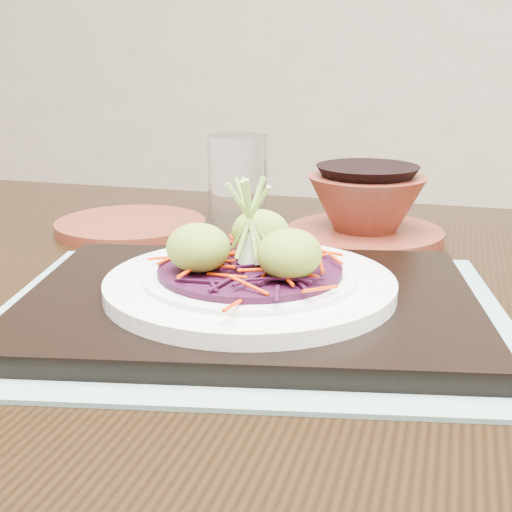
% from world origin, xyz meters
% --- Properties ---
extents(dining_table, '(1.26, 0.87, 0.77)m').
position_xyz_m(dining_table, '(-0.03, 0.07, 0.67)').
color(dining_table, black).
rests_on(dining_table, ground).
extents(placemat, '(0.46, 0.38, 0.00)m').
position_xyz_m(placemat, '(-0.02, 0.01, 0.77)').
color(placemat, gray).
rests_on(placemat, dining_table).
extents(serving_tray, '(0.40, 0.32, 0.02)m').
position_xyz_m(serving_tray, '(-0.02, 0.01, 0.78)').
color(serving_tray, black).
rests_on(serving_tray, placemat).
extents(white_plate, '(0.23, 0.23, 0.02)m').
position_xyz_m(white_plate, '(-0.02, 0.01, 0.80)').
color(white_plate, white).
rests_on(white_plate, serving_tray).
extents(cabbage_bed, '(0.15, 0.15, 0.01)m').
position_xyz_m(cabbage_bed, '(-0.02, 0.01, 0.81)').
color(cabbage_bed, '#300924').
rests_on(cabbage_bed, white_plate).
extents(carrot_julienne, '(0.18, 0.18, 0.01)m').
position_xyz_m(carrot_julienne, '(-0.02, 0.01, 0.82)').
color(carrot_julienne, red).
rests_on(carrot_julienne, cabbage_bed).
extents(guacamole_scoops, '(0.13, 0.11, 0.04)m').
position_xyz_m(guacamole_scoops, '(-0.02, 0.01, 0.83)').
color(guacamole_scoops, olive).
rests_on(guacamole_scoops, cabbage_bed).
extents(scallion_garnish, '(0.05, 0.05, 0.08)m').
position_xyz_m(scallion_garnish, '(-0.02, 0.01, 0.85)').
color(scallion_garnish, '#8EC74F').
rests_on(scallion_garnish, cabbage_bed).
extents(terracotta_side_plate, '(0.20, 0.20, 0.01)m').
position_xyz_m(terracotta_side_plate, '(-0.22, 0.24, 0.78)').
color(terracotta_side_plate, '#5E2216').
rests_on(terracotta_side_plate, dining_table).
extents(water_glass, '(0.09, 0.09, 0.11)m').
position_xyz_m(water_glass, '(-0.11, 0.33, 0.82)').
color(water_glass, white).
rests_on(water_glass, dining_table).
extents(terracotta_bowl_set, '(0.22, 0.22, 0.07)m').
position_xyz_m(terracotta_bowl_set, '(0.05, 0.27, 0.80)').
color(terracotta_bowl_set, '#5E2216').
rests_on(terracotta_bowl_set, dining_table).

